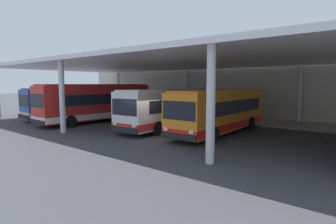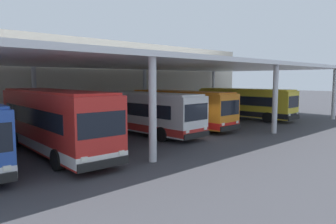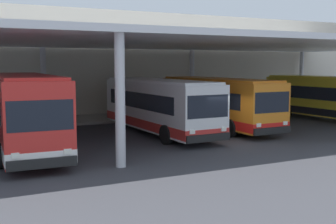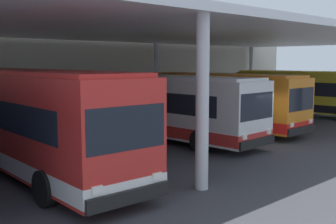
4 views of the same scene
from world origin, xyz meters
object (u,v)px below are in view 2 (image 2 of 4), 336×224
bus_far_bay (180,108)px  bus_departing (245,103)px  bus_second_bay (54,121)px  bus_middle_bay (144,112)px  trash_bin (28,122)px

bus_far_bay → bus_departing: same height
bus_departing → bus_far_bay: bearing=177.3°
bus_second_bay → bus_middle_bay: bearing=10.9°
bus_second_bay → trash_bin: bearing=80.0°
bus_middle_bay → bus_departing: same height
bus_middle_bay → bus_far_bay: size_ratio=1.00×
bus_middle_bay → bus_far_bay: same height
bus_departing → trash_bin: bus_departing is taller
bus_middle_bay → trash_bin: 9.74m
bus_middle_bay → bus_departing: (13.57, -0.06, 0.00)m
bus_middle_bay → trash_bin: size_ratio=10.82×
bus_far_bay → trash_bin: bus_far_bay is taller
bus_far_bay → trash_bin: 12.66m
bus_middle_bay → trash_bin: (-6.09, 7.54, -0.98)m
bus_departing → trash_bin: bearing=158.9°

